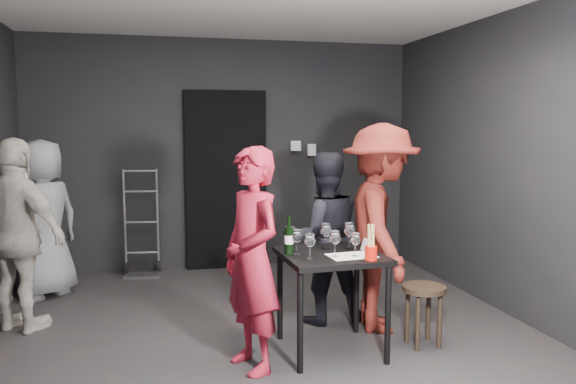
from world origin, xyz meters
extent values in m
cube|color=black|center=(0.00, 0.00, 0.00)|extent=(4.50, 5.00, 0.02)
cube|color=black|center=(0.00, 2.50, 1.35)|extent=(4.50, 0.04, 2.70)
cube|color=black|center=(0.00, -2.50, 1.35)|extent=(4.50, 0.04, 2.70)
cube|color=black|center=(2.25, 0.00, 1.35)|extent=(0.04, 5.00, 2.70)
cube|color=black|center=(0.00, 2.44, 1.05)|extent=(0.95, 0.10, 2.10)
cube|color=#B7B7B2|center=(0.85, 2.45, 1.45)|extent=(0.12, 0.06, 0.12)
cube|color=#B7B7B2|center=(1.05, 2.45, 1.40)|extent=(0.10, 0.06, 0.14)
cylinder|color=#B2B2B7|center=(-1.16, 2.33, 0.60)|extent=(0.03, 0.03, 1.21)
cylinder|color=#B2B2B7|center=(-0.80, 2.33, 0.60)|extent=(0.03, 0.03, 1.21)
cube|color=#B2B2B7|center=(-0.98, 2.21, 0.01)|extent=(0.40, 0.22, 0.03)
cylinder|color=black|center=(-1.16, 2.36, 0.08)|extent=(0.04, 0.16, 0.16)
cylinder|color=black|center=(-0.80, 2.36, 0.08)|extent=(0.04, 0.16, 0.16)
cube|color=black|center=(0.45, -0.28, 0.73)|extent=(0.72, 0.72, 0.04)
cylinder|color=black|center=(0.13, -0.60, 0.35)|extent=(0.04, 0.04, 0.71)
cylinder|color=black|center=(0.77, -0.60, 0.35)|extent=(0.04, 0.04, 0.71)
cylinder|color=black|center=(0.13, 0.04, 0.35)|extent=(0.04, 0.04, 0.71)
cylinder|color=black|center=(0.77, 0.04, 0.35)|extent=(0.04, 0.04, 0.71)
cylinder|color=black|center=(1.17, -0.34, 0.45)|extent=(0.33, 0.33, 0.04)
cylinder|color=black|center=(1.26, -0.25, 0.21)|extent=(0.04, 0.04, 0.41)
cylinder|color=black|center=(1.08, -0.25, 0.21)|extent=(0.04, 0.04, 0.41)
cylinder|color=black|center=(1.08, -0.43, 0.21)|extent=(0.04, 0.04, 0.41)
cylinder|color=black|center=(1.26, -0.43, 0.21)|extent=(0.04, 0.04, 0.41)
imported|color=#A9192E|center=(-0.18, -0.44, 0.80)|extent=(0.56, 0.68, 1.60)
imported|color=black|center=(0.58, 0.38, 0.72)|extent=(0.70, 0.39, 1.43)
imported|color=maroon|center=(0.99, 0.09, 0.98)|extent=(0.82, 1.35, 1.95)
imported|color=beige|center=(-1.91, 0.72, 0.85)|extent=(1.09, 0.96, 1.70)
imported|color=gray|center=(-1.90, 1.69, 0.81)|extent=(0.88, 0.85, 1.62)
cube|color=white|center=(0.56, -0.40, 0.75)|extent=(0.35, 0.25, 0.00)
cylinder|color=black|center=(0.14, -0.22, 0.85)|extent=(0.07, 0.07, 0.20)
cylinder|color=black|center=(0.14, -0.22, 0.99)|extent=(0.03, 0.03, 0.08)
cylinder|color=white|center=(0.14, -0.22, 0.86)|extent=(0.07, 0.07, 0.06)
cylinder|color=red|center=(0.65, -0.54, 0.80)|extent=(0.09, 0.09, 0.10)
camera|label=1|loc=(-0.80, -4.16, 1.68)|focal=35.00mm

